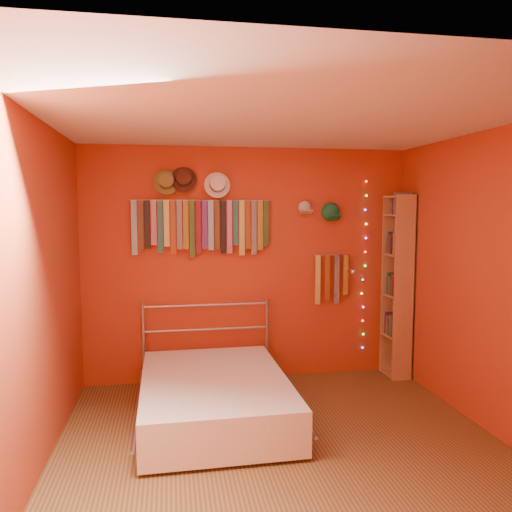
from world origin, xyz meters
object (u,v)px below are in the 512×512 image
bookshelf (401,285)px  tie_rack (202,225)px  reading_lamp (352,272)px  bed (214,396)px

bookshelf → tie_rack: bearing=175.9°
reading_lamp → bed: (-1.57, -0.82, -0.97)m
reading_lamp → bed: size_ratio=0.15×
bookshelf → bed: (-2.13, -0.81, -0.81)m
tie_rack → bookshelf: 2.27m
bookshelf → bed: bookshelf is taller
bed → reading_lamp: bearing=27.0°
tie_rack → bookshelf: size_ratio=0.72×
tie_rack → bed: size_ratio=0.78×
tie_rack → reading_lamp: bearing=-5.2°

